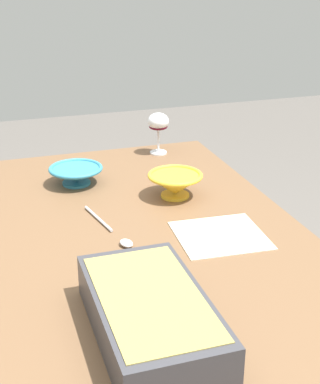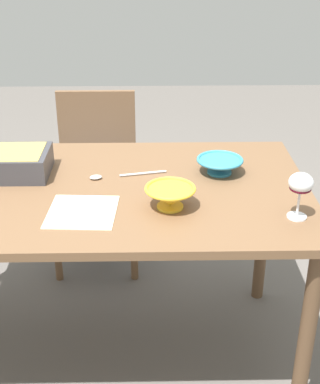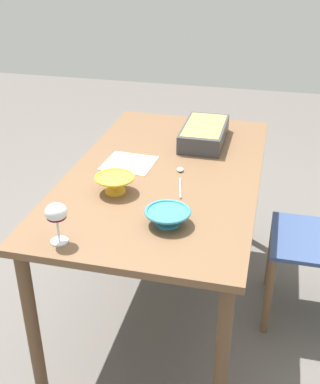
{
  "view_description": "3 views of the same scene",
  "coord_description": "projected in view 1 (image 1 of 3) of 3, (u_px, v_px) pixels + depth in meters",
  "views": [
    {
      "loc": [
        1.26,
        -0.38,
        1.45
      ],
      "look_at": [
        -0.15,
        0.08,
        0.82
      ],
      "focal_mm": 53.78,
      "sensor_mm": 36.0,
      "label": 1
    },
    {
      "loc": [
        -0.18,
        1.73,
        1.6
      ],
      "look_at": [
        -0.22,
        0.11,
        0.79
      ],
      "focal_mm": 51.37,
      "sensor_mm": 36.0,
      "label": 2
    },
    {
      "loc": [
        -1.93,
        -0.44,
        1.71
      ],
      "look_at": [
        -0.24,
        -0.03,
        0.78
      ],
      "focal_mm": 45.38,
      "sensor_mm": 36.0,
      "label": 3
    }
  ],
  "objects": [
    {
      "name": "small_bowl",
      "position": [
        76.0,
        174.0,
        1.82
      ],
      "size": [
        0.17,
        0.17,
        0.06
      ],
      "color": "teal",
      "rests_on": "dining_table"
    },
    {
      "name": "casserole_dish",
      "position": [
        150.0,
        314.0,
        1.1
      ],
      "size": [
        0.39,
        0.21,
        0.09
      ],
      "color": "#38383D",
      "rests_on": "dining_table"
    },
    {
      "name": "napkin",
      "position": [
        220.0,
        235.0,
        1.5
      ],
      "size": [
        0.23,
        0.24,
        0.0
      ],
      "primitive_type": "cube",
      "rotation": [
        0.0,
        0.0,
        -0.06
      ],
      "color": "beige",
      "rests_on": "dining_table"
    },
    {
      "name": "wine_glass",
      "position": [
        158.0,
        124.0,
        2.07
      ],
      "size": [
        0.08,
        0.08,
        0.15
      ],
      "color": "white",
      "rests_on": "dining_table"
    },
    {
      "name": "dining_table",
      "position": [
        150.0,
        268.0,
        1.52
      ],
      "size": [
        1.48,
        0.85,
        0.76
      ],
      "color": "brown",
      "rests_on": "ground_plane"
    },
    {
      "name": "serving_spoon",
      "position": [
        115.0,
        233.0,
        1.5
      ],
      "size": [
        0.28,
        0.08,
        0.01
      ],
      "color": "silver",
      "rests_on": "dining_table"
    },
    {
      "name": "mixing_bowl",
      "position": [
        175.0,
        183.0,
        1.73
      ],
      "size": [
        0.17,
        0.17,
        0.07
      ],
      "color": "yellow",
      "rests_on": "dining_table"
    }
  ]
}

